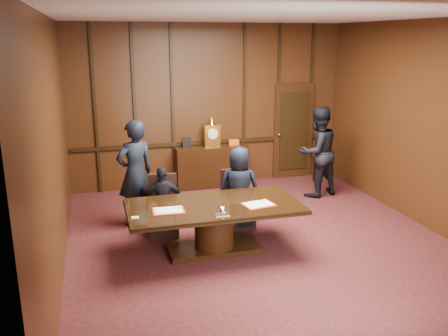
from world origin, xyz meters
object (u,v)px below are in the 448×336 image
witness_right (317,152)px  witness_left (135,173)px  signatory_left (163,202)px  signatory_right (239,188)px  sideboard (212,165)px  conference_table (214,220)px

witness_right → witness_left: bearing=-5.5°
signatory_left → witness_right: size_ratio=0.64×
signatory_left → witness_left: bearing=-56.4°
signatory_left → witness_left: witness_left is taller
signatory_right → sideboard: bearing=-74.3°
signatory_left → witness_right: bearing=-157.4°
conference_table → signatory_left: (-0.65, 0.80, 0.08)m
conference_table → witness_right: witness_right is taller
signatory_right → witness_left: bearing=-1.5°
sideboard → witness_left: bearing=-135.0°
witness_left → witness_right: witness_left is taller
sideboard → signatory_left: (-1.44, -2.45, 0.11)m
conference_table → witness_right: size_ratio=1.41×
sideboard → witness_left: (-1.82, -1.82, 0.45)m
sideboard → witness_right: witness_right is taller
conference_table → signatory_left: size_ratio=2.21×
conference_table → signatory_right: size_ratio=1.83×
sideboard → signatory_right: (-0.14, -2.45, 0.23)m
signatory_left → witness_left: size_ratio=0.64×
witness_right → conference_table: bearing=22.1°
signatory_right → signatory_left: bearing=19.0°
conference_table → signatory_right: signatory_right is taller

